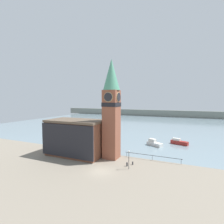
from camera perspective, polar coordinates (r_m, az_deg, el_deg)
The scene contains 11 objects.
ground_plane at distance 34.45m, azimuth -3.78°, elevation -18.77°, with size 160.00×160.00×0.00m, color gray.
water at distance 100.24m, azimuth 15.36°, elevation -3.63°, with size 160.00×120.00×0.00m.
far_shoreline at distance 139.44m, azimuth 17.89°, elevation -0.47°, with size 180.00×3.00×5.00m.
pier_railing at distance 40.61m, azimuth 13.02°, elevation -13.79°, with size 12.48×0.08×1.09m.
clock_tower at distance 39.20m, azimuth -0.18°, elevation 1.94°, with size 3.74×3.74×22.32m.
pier_building at distance 43.34m, azimuth -11.75°, elevation -8.09°, with size 13.88×7.53×8.51m.
boat_near at distance 52.65m, azimuth 13.62°, elevation -9.89°, with size 4.95×3.78×1.90m.
boat_far at distance 56.34m, azimuth 21.02°, elevation -9.17°, with size 5.14×2.95×1.72m.
mooring_bollard_near at distance 36.71m, azimuth 4.93°, elevation -16.54°, with size 0.32×0.32×0.82m.
mooring_bollard_far at distance 37.56m, azimuth 6.77°, elevation -16.19°, with size 0.27×0.27×0.68m.
lamp_post at distance 34.65m, azimuth 5.52°, elevation -14.12°, with size 0.32×0.32×3.62m.
Camera 1 is at (14.88, -28.01, 13.46)m, focal length 28.00 mm.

